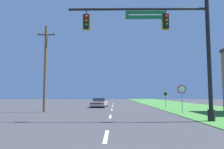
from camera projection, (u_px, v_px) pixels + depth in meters
grass_verge_right at (183, 106)px, 32.54m from camera, size 10.00×110.00×0.04m
road_center_line at (112, 110)px, 24.72m from camera, size 0.16×34.80×0.01m
signal_mast at (174, 43)px, 14.09m from camera, size 9.33×0.47×8.13m
car_ahead at (100, 103)px, 29.90m from camera, size 2.18×4.82×1.19m
stop_sign at (182, 93)px, 19.37m from camera, size 0.76×0.07×2.50m
route_sign_post at (165, 96)px, 25.45m from camera, size 0.55×0.06×2.03m
utility_pole_near at (45, 67)px, 21.57m from camera, size 1.80×0.26×8.58m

